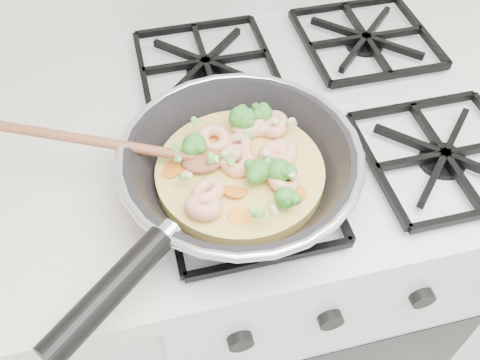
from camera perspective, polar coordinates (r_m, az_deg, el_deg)
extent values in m
cube|color=silver|center=(1.22, 5.77, -8.39)|extent=(0.60, 0.60, 0.90)
cube|color=black|center=(0.86, 8.16, 7.84)|extent=(0.56, 0.56, 0.02)
torus|color=silver|center=(0.68, 0.00, 2.84)|extent=(0.33, 0.33, 0.01)
cylinder|color=black|center=(0.59, -14.20, -11.90)|extent=(0.15, 0.14, 0.03)
cylinder|color=#E2C662|center=(0.71, 0.00, 0.82)|extent=(0.23, 0.23, 0.02)
ellipsoid|color=brown|center=(0.70, -4.07, 2.13)|extent=(0.07, 0.06, 0.02)
cylinder|color=brown|center=(0.72, -16.14, 4.19)|extent=(0.27, 0.10, 0.05)
torus|color=#F0B68E|center=(0.68, 4.79, 0.26)|extent=(0.06, 0.06, 0.03)
torus|color=#F0B68E|center=(0.70, -0.39, 2.13)|extent=(0.07, 0.07, 0.03)
torus|color=#F0B68E|center=(0.72, -0.33, 3.62)|extent=(0.06, 0.06, 0.03)
torus|color=#F0B68E|center=(0.71, 3.68, 2.59)|extent=(0.07, 0.07, 0.03)
torus|color=#F0B68E|center=(0.73, -2.87, 4.49)|extent=(0.07, 0.07, 0.03)
torus|color=#F0B68E|center=(0.71, 4.48, 2.87)|extent=(0.08, 0.08, 0.03)
torus|color=#F0B68E|center=(0.67, -3.50, -1.31)|extent=(0.07, 0.07, 0.03)
torus|color=#F0B68E|center=(0.75, 0.99, 6.08)|extent=(0.08, 0.08, 0.03)
torus|color=#F0B68E|center=(0.75, 2.05, 6.11)|extent=(0.06, 0.06, 0.02)
torus|color=#F0B68E|center=(0.75, 3.70, 6.09)|extent=(0.06, 0.06, 0.03)
torus|color=#F0B68E|center=(0.65, -4.01, -2.96)|extent=(0.07, 0.07, 0.03)
ellipsoid|color=green|center=(0.75, 2.48, 7.20)|extent=(0.04, 0.04, 0.03)
ellipsoid|color=green|center=(0.74, 0.58, 6.42)|extent=(0.04, 0.04, 0.03)
ellipsoid|color=green|center=(0.65, 5.01, -1.90)|extent=(0.04, 0.04, 0.03)
ellipsoid|color=green|center=(0.74, 0.02, 6.80)|extent=(0.04, 0.04, 0.03)
ellipsoid|color=green|center=(0.67, 2.00, 1.00)|extent=(0.04, 0.04, 0.03)
ellipsoid|color=green|center=(0.71, -5.00, 3.82)|extent=(0.04, 0.04, 0.03)
ellipsoid|color=green|center=(0.68, 4.26, 1.02)|extent=(0.04, 0.04, 0.03)
cylinder|color=orange|center=(0.68, 5.97, -1.61)|extent=(0.04, 0.04, 0.01)
cylinder|color=orange|center=(0.71, -7.63, 1.12)|extent=(0.04, 0.04, 0.01)
cylinder|color=orange|center=(0.73, -2.77, 3.75)|extent=(0.03, 0.03, 0.00)
cylinder|color=orange|center=(0.70, 3.43, 0.74)|extent=(0.04, 0.03, 0.01)
cylinder|color=orange|center=(0.76, 0.63, 5.73)|extent=(0.04, 0.04, 0.00)
cylinder|color=orange|center=(0.71, -6.57, 1.46)|extent=(0.03, 0.03, 0.01)
cylinder|color=orange|center=(0.68, -0.54, -1.16)|extent=(0.05, 0.05, 0.02)
cylinder|color=orange|center=(0.69, 4.82, -0.31)|extent=(0.04, 0.04, 0.01)
cylinder|color=orange|center=(0.72, -2.02, 2.82)|extent=(0.04, 0.04, 0.01)
cylinder|color=orange|center=(0.75, 0.12, 5.42)|extent=(0.03, 0.03, 0.01)
cylinder|color=orange|center=(0.65, -0.07, -3.98)|extent=(0.03, 0.03, 0.01)
cylinder|color=#70CE52|center=(0.70, -6.92, 3.61)|extent=(0.01, 0.01, 0.01)
cylinder|color=#70CE52|center=(0.68, 3.18, 1.86)|extent=(0.01, 0.01, 0.01)
cylinder|color=#70CE52|center=(0.68, -3.17, 2.43)|extent=(0.01, 0.01, 0.01)
cylinder|color=#C0D394|center=(0.69, -2.78, 2.21)|extent=(0.01, 0.01, 0.01)
cylinder|color=#C0D394|center=(0.71, -0.17, 4.71)|extent=(0.01, 0.01, 0.01)
cylinder|color=#C0D394|center=(0.73, 3.88, 6.38)|extent=(0.01, 0.01, 0.01)
cylinder|color=#70CE52|center=(0.65, 5.19, -1.32)|extent=(0.01, 0.01, 0.01)
cylinder|color=#70CE52|center=(0.67, -6.17, 0.31)|extent=(0.01, 0.01, 0.01)
cylinder|color=#70CE52|center=(0.68, -1.02, 2.04)|extent=(0.01, 0.01, 0.01)
cylinder|color=#70CE52|center=(0.63, 2.21, -3.71)|extent=(0.01, 0.01, 0.01)
cylinder|color=#70CE52|center=(0.73, -4.99, 6.39)|extent=(0.01, 0.01, 0.01)
cylinder|color=#70CE52|center=(0.72, 0.87, 4.90)|extent=(0.01, 0.01, 0.01)
cylinder|color=#C0D394|center=(0.63, 3.58, -3.20)|extent=(0.01, 0.01, 0.01)
cylinder|color=#C0D394|center=(0.69, 2.79, 2.67)|extent=(0.01, 0.01, 0.01)
cylinder|color=#70CE52|center=(0.69, -1.71, 2.86)|extent=(0.01, 0.01, 0.01)
cylinder|color=#C0D394|center=(0.70, -0.61, 2.73)|extent=(0.01, 0.01, 0.01)
cylinder|color=#C0D394|center=(0.73, 5.70, 6.23)|extent=(0.01, 0.01, 0.01)
cylinder|color=#C0D394|center=(0.68, 3.56, 0.82)|extent=(0.01, 0.01, 0.01)
cylinder|color=#70CE52|center=(0.69, -6.82, 2.31)|extent=(0.01, 0.01, 0.01)
cylinder|color=#C0D394|center=(0.68, 3.71, 1.39)|extent=(0.01, 0.01, 0.01)
cylinder|color=#C0D394|center=(0.67, -5.78, 0.60)|extent=(0.01, 0.01, 0.01)
cylinder|color=#C0D394|center=(0.66, 5.76, 0.46)|extent=(0.01, 0.01, 0.01)
cylinder|color=#70CE52|center=(0.63, 1.43, -3.56)|extent=(0.01, 0.01, 0.01)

